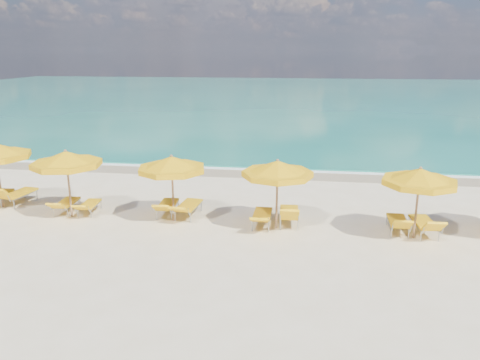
# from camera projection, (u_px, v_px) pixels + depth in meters

# --- Properties ---
(ground_plane) EXTENTS (120.00, 120.00, 0.00)m
(ground_plane) POSITION_uv_depth(u_px,v_px,m) (234.00, 224.00, 16.49)
(ground_plane) COLOR beige
(ocean) EXTENTS (120.00, 80.00, 0.30)m
(ocean) POSITION_uv_depth(u_px,v_px,m) (290.00, 96.00, 62.26)
(ocean) COLOR #136C59
(ocean) RESTS_ON ground
(wet_sand_band) EXTENTS (120.00, 2.60, 0.01)m
(wet_sand_band) POSITION_uv_depth(u_px,v_px,m) (257.00, 172.00, 23.55)
(wet_sand_band) COLOR tan
(wet_sand_band) RESTS_ON ground
(foam_line) EXTENTS (120.00, 1.20, 0.03)m
(foam_line) POSITION_uv_depth(u_px,v_px,m) (258.00, 168.00, 24.31)
(foam_line) COLOR white
(foam_line) RESTS_ON ground
(whitecap_near) EXTENTS (14.00, 0.36, 0.05)m
(whitecap_near) POSITION_uv_depth(u_px,v_px,m) (188.00, 136.00, 33.52)
(whitecap_near) COLOR white
(whitecap_near) RESTS_ON ground
(whitecap_far) EXTENTS (18.00, 0.30, 0.05)m
(whitecap_far) POSITION_uv_depth(u_px,v_px,m) (376.00, 125.00, 38.28)
(whitecap_far) COLOR white
(whitecap_far) RESTS_ON ground
(umbrella_3) EXTENTS (2.94, 2.94, 2.53)m
(umbrella_3) POSITION_uv_depth(u_px,v_px,m) (66.00, 160.00, 16.65)
(umbrella_3) COLOR #99724C
(umbrella_3) RESTS_ON ground
(umbrella_4) EXTENTS (2.74, 2.74, 2.43)m
(umbrella_4) POSITION_uv_depth(u_px,v_px,m) (172.00, 165.00, 16.25)
(umbrella_4) COLOR #99724C
(umbrella_4) RESTS_ON ground
(umbrella_5) EXTENTS (2.62, 2.62, 2.45)m
(umbrella_5) POSITION_uv_depth(u_px,v_px,m) (277.00, 169.00, 15.56)
(umbrella_5) COLOR #99724C
(umbrella_5) RESTS_ON ground
(umbrella_6) EXTENTS (2.64, 2.64, 2.41)m
(umbrella_6) POSITION_uv_depth(u_px,v_px,m) (420.00, 177.00, 14.72)
(umbrella_6) COLOR #99724C
(umbrella_6) RESTS_ON ground
(lounger_2_right) EXTENTS (0.89, 2.00, 0.97)m
(lounger_2_right) POSITION_uv_depth(u_px,v_px,m) (19.00, 198.00, 18.60)
(lounger_2_right) COLOR #A5A8AD
(lounger_2_right) RESTS_ON ground
(lounger_3_left) EXTENTS (0.71, 1.81, 0.72)m
(lounger_3_left) POSITION_uv_depth(u_px,v_px,m) (67.00, 207.00, 17.64)
(lounger_3_left) COLOR #A5A8AD
(lounger_3_left) RESTS_ON ground
(lounger_3_right) EXTENTS (0.69, 1.71, 0.66)m
(lounger_3_right) POSITION_uv_depth(u_px,v_px,m) (89.00, 208.00, 17.52)
(lounger_3_right) COLOR #A5A8AD
(lounger_3_right) RESTS_ON ground
(lounger_4_left) EXTENTS (0.74, 1.91, 0.77)m
(lounger_4_left) POSITION_uv_depth(u_px,v_px,m) (167.00, 209.00, 17.36)
(lounger_4_left) COLOR #A5A8AD
(lounger_4_left) RESTS_ON ground
(lounger_4_right) EXTENTS (0.81, 2.05, 0.77)m
(lounger_4_right) POSITION_uv_depth(u_px,v_px,m) (188.00, 210.00, 17.19)
(lounger_4_right) COLOR #A5A8AD
(lounger_4_right) RESTS_ON ground
(lounger_5_left) EXTENTS (0.65, 1.94, 0.72)m
(lounger_5_left) POSITION_uv_depth(u_px,v_px,m) (262.00, 219.00, 16.28)
(lounger_5_left) COLOR #A5A8AD
(lounger_5_left) RESTS_ON ground
(lounger_5_right) EXTENTS (0.75, 1.95, 0.94)m
(lounger_5_right) POSITION_uv_depth(u_px,v_px,m) (289.00, 218.00, 16.42)
(lounger_5_right) COLOR #A5A8AD
(lounger_5_right) RESTS_ON ground
(lounger_6_left) EXTENTS (0.66, 1.82, 0.82)m
(lounger_6_left) POSITION_uv_depth(u_px,v_px,m) (398.00, 226.00, 15.69)
(lounger_6_left) COLOR #A5A8AD
(lounger_6_left) RESTS_ON ground
(lounger_6_right) EXTENTS (0.81, 1.94, 0.87)m
(lounger_6_right) POSITION_uv_depth(u_px,v_px,m) (424.00, 228.00, 15.49)
(lounger_6_right) COLOR #A5A8AD
(lounger_6_right) RESTS_ON ground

